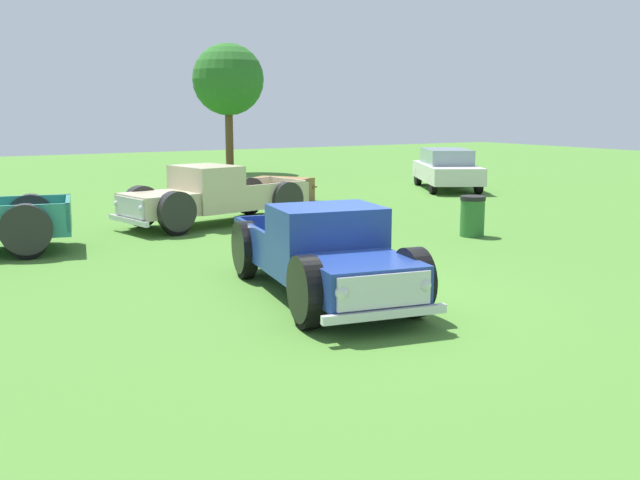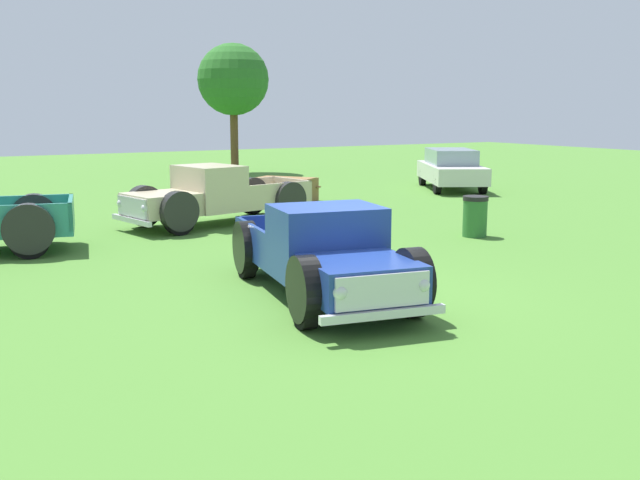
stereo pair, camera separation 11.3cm
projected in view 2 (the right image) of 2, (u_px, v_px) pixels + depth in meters
name	position (u px, v px, depth m)	size (l,w,h in m)	color
ground_plane	(352.00, 297.00, 11.68)	(80.00, 80.00, 0.00)	#477A2D
pickup_truck_foreground	(328.00, 256.00, 11.36)	(2.60, 5.06, 1.48)	navy
pickup_truck_behind_right	(208.00, 197.00, 18.74)	(5.25, 2.77, 1.53)	#C6B793
sedan_distant_a	(451.00, 168.00, 27.09)	(3.68, 4.75, 1.48)	silver
picnic_table	(286.00, 186.00, 23.52)	(2.26, 2.33, 0.78)	olive
trash_can	(475.00, 216.00, 17.12)	(0.59, 0.59, 0.95)	#2D6B2D
oak_tree_west	(233.00, 80.00, 33.36)	(3.25, 3.25, 5.88)	brown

